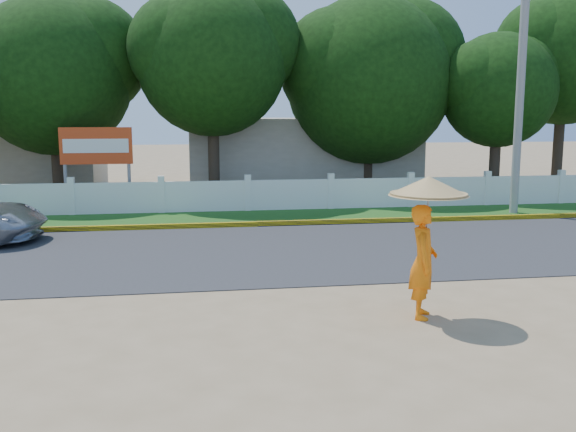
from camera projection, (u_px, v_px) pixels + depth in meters
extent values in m
plane|color=#9E8460|center=(305.00, 303.00, 11.83)|extent=(120.00, 120.00, 0.00)
cube|color=#38383A|center=(273.00, 251.00, 16.22)|extent=(60.00, 7.00, 0.02)
cube|color=#2D601E|center=(252.00, 217.00, 21.34)|extent=(60.00, 3.50, 0.03)
cube|color=yellow|center=(258.00, 224.00, 19.67)|extent=(40.00, 0.18, 0.16)
cube|color=silver|center=(248.00, 196.00, 22.67)|extent=(40.00, 0.10, 1.10)
cube|color=#B7AD99|center=(299.00, 153.00, 29.59)|extent=(10.00, 6.00, 3.20)
cube|color=#B7AD99|center=(8.00, 159.00, 28.61)|extent=(8.00, 5.00, 2.80)
cylinder|color=gray|center=(520.00, 93.00, 21.59)|extent=(0.28, 0.28, 8.25)
imported|color=orange|center=(423.00, 262.00, 10.85)|extent=(0.69, 0.83, 1.95)
cylinder|color=gray|center=(428.00, 218.00, 10.74)|extent=(0.03, 0.03, 1.26)
cone|color=tan|center=(429.00, 186.00, 10.65)|extent=(1.33, 1.33, 0.32)
cylinder|color=gray|center=(66.00, 183.00, 22.69)|extent=(0.12, 0.12, 2.00)
cylinder|color=gray|center=(129.00, 182.00, 23.03)|extent=(0.12, 0.12, 2.00)
cube|color=red|center=(96.00, 146.00, 22.65)|extent=(2.50, 0.12, 1.30)
cube|color=silver|center=(96.00, 146.00, 22.60)|extent=(2.25, 0.02, 0.49)
cylinder|color=#473828|center=(57.00, 161.00, 25.18)|extent=(0.44, 0.44, 3.18)
sphere|color=#163C0E|center=(52.00, 76.00, 24.66)|extent=(6.10, 6.10, 6.10)
cylinder|color=#473828|center=(367.00, 161.00, 27.18)|extent=(0.44, 0.44, 2.86)
sphere|color=#163C0E|center=(369.00, 81.00, 26.65)|extent=(6.94, 6.94, 6.94)
cylinder|color=#473828|center=(214.00, 152.00, 25.07)|extent=(0.44, 0.44, 3.83)
sphere|color=#163C0E|center=(212.00, 61.00, 24.51)|extent=(5.77, 5.77, 5.77)
cylinder|color=#473828|center=(558.00, 144.00, 27.82)|extent=(0.44, 0.44, 4.20)
sphere|color=#163C0E|center=(564.00, 58.00, 27.24)|extent=(5.67, 5.67, 5.67)
cylinder|color=#473828|center=(495.00, 160.00, 26.37)|extent=(0.44, 0.44, 3.08)
sphere|color=#163C0E|center=(498.00, 90.00, 25.92)|extent=(4.61, 4.61, 4.61)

